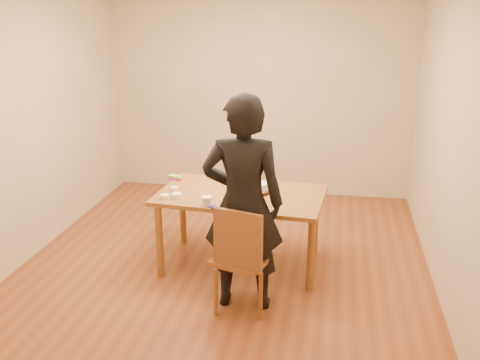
% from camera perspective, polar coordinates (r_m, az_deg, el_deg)
% --- Properties ---
extents(room_shell, '(4.00, 4.50, 2.70)m').
position_cam_1_polar(room_shell, '(5.31, -0.89, 5.95)').
color(room_shell, brown).
rests_on(room_shell, ground).
extents(dining_table, '(1.65, 1.06, 0.04)m').
position_cam_1_polar(dining_table, '(5.16, 0.10, -1.62)').
color(dining_table, brown).
rests_on(dining_table, floor).
extents(dining_chair, '(0.54, 0.54, 0.04)m').
position_cam_1_polar(dining_chair, '(4.54, 0.21, -8.36)').
color(dining_chair, brown).
rests_on(dining_chair, floor).
extents(cake_plate, '(0.26, 0.26, 0.02)m').
position_cam_1_polar(cake_plate, '(5.18, 1.96, -1.20)').
color(cake_plate, '#B9280C').
rests_on(cake_plate, dining_table).
extents(cake, '(0.20, 0.20, 0.06)m').
position_cam_1_polar(cake, '(5.16, 1.96, -0.77)').
color(cake, white).
rests_on(cake, cake_plate).
extents(frosting_dome, '(0.19, 0.19, 0.03)m').
position_cam_1_polar(frosting_dome, '(5.15, 1.97, -0.30)').
color(frosting_dome, white).
rests_on(frosting_dome, cake).
extents(frosting_tub, '(0.10, 0.10, 0.09)m').
position_cam_1_polar(frosting_tub, '(4.83, -3.57, -2.26)').
color(frosting_tub, white).
rests_on(frosting_tub, dining_table).
extents(frosting_lid, '(0.09, 0.09, 0.01)m').
position_cam_1_polar(frosting_lid, '(4.83, -3.11, -2.74)').
color(frosting_lid, '#2519A8').
rests_on(frosting_lid, dining_table).
extents(frosting_dollop, '(0.04, 0.04, 0.02)m').
position_cam_1_polar(frosting_dollop, '(4.83, -3.12, -2.60)').
color(frosting_dollop, white).
rests_on(frosting_dollop, frosting_lid).
extents(ramekin_green, '(0.09, 0.09, 0.04)m').
position_cam_1_polar(ramekin_green, '(5.05, -6.75, -1.69)').
color(ramekin_green, white).
rests_on(ramekin_green, dining_table).
extents(ramekin_yellow, '(0.08, 0.08, 0.04)m').
position_cam_1_polar(ramekin_yellow, '(5.26, -7.05, -0.92)').
color(ramekin_yellow, white).
rests_on(ramekin_yellow, dining_table).
extents(ramekin_multi, '(0.08, 0.08, 0.04)m').
position_cam_1_polar(ramekin_multi, '(5.05, -8.03, -1.77)').
color(ramekin_multi, white).
rests_on(ramekin_multi, dining_table).
extents(candy_box_pink, '(0.14, 0.08, 0.02)m').
position_cam_1_polar(candy_box_pink, '(5.59, -6.88, 0.16)').
color(candy_box_pink, '#C32EA1').
rests_on(candy_box_pink, dining_table).
extents(candy_box_green, '(0.16, 0.11, 0.02)m').
position_cam_1_polar(candy_box_green, '(5.58, -6.92, 0.39)').
color(candy_box_green, green).
rests_on(candy_box_green, candy_box_pink).
extents(spatula, '(0.15, 0.02, 0.01)m').
position_cam_1_polar(spatula, '(4.76, -2.24, -3.07)').
color(spatula, black).
rests_on(spatula, dining_table).
extents(person, '(0.71, 0.49, 1.85)m').
position_cam_1_polar(person, '(4.39, 0.33, -2.55)').
color(person, black).
rests_on(person, floor).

